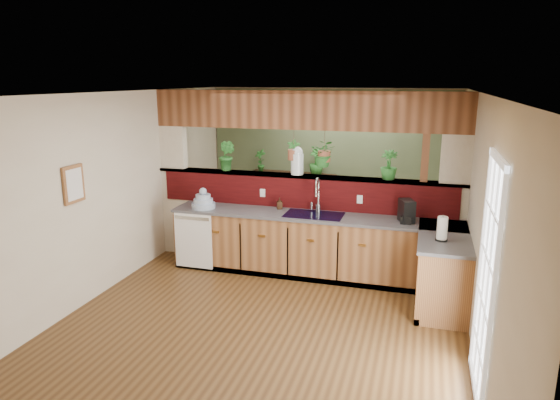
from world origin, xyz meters
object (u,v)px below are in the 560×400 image
(soap_dispenser, at_px, (280,203))
(shelving_console, at_px, (292,201))
(coffee_maker, at_px, (406,212))
(glass_jar, at_px, (297,161))
(faucet, at_px, (317,193))
(paper_towel, at_px, (442,229))
(dish_stack, at_px, (203,202))

(soap_dispenser, xyz_separation_m, shelving_console, (-0.37, 2.10, -0.49))
(coffee_maker, distance_m, glass_jar, 1.74)
(faucet, xyz_separation_m, shelving_console, (-0.94, 2.12, -0.68))
(soap_dispenser, relative_size, glass_jar, 0.41)
(faucet, relative_size, paper_towel, 1.65)
(coffee_maker, bearing_deg, paper_towel, -78.55)
(coffee_maker, bearing_deg, dish_stack, 160.35)
(faucet, xyz_separation_m, soap_dispenser, (-0.57, 0.02, -0.19))
(dish_stack, bearing_deg, paper_towel, -10.15)
(dish_stack, distance_m, coffee_maker, 2.91)
(glass_jar, bearing_deg, dish_stack, -160.21)
(soap_dispenser, distance_m, shelving_console, 2.19)
(faucet, xyz_separation_m, dish_stack, (-1.66, -0.25, -0.18))
(glass_jar, bearing_deg, soap_dispenser, -136.21)
(dish_stack, xyz_separation_m, paper_towel, (3.35, -0.60, 0.05))
(paper_towel, bearing_deg, shelving_console, 131.44)
(dish_stack, height_order, paper_towel, paper_towel)
(soap_dispenser, xyz_separation_m, glass_jar, (0.21, 0.20, 0.61))
(soap_dispenser, bearing_deg, coffee_maker, -5.85)
(dish_stack, bearing_deg, faucet, 8.41)
(dish_stack, relative_size, soap_dispenser, 2.06)
(faucet, xyz_separation_m, glass_jar, (-0.36, 0.22, 0.42))
(coffee_maker, xyz_separation_m, glass_jar, (-1.60, 0.39, 0.56))
(faucet, distance_m, glass_jar, 0.60)
(faucet, bearing_deg, paper_towel, -26.63)
(paper_towel, height_order, shelving_console, paper_towel)
(paper_towel, bearing_deg, soap_dispenser, 158.95)
(faucet, relative_size, shelving_console, 0.32)
(dish_stack, distance_m, soap_dispenser, 1.13)
(glass_jar, xyz_separation_m, shelving_console, (-0.58, 1.90, -1.10))
(faucet, distance_m, soap_dispenser, 0.60)
(paper_towel, xyz_separation_m, shelving_console, (-2.62, 2.97, -0.54))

